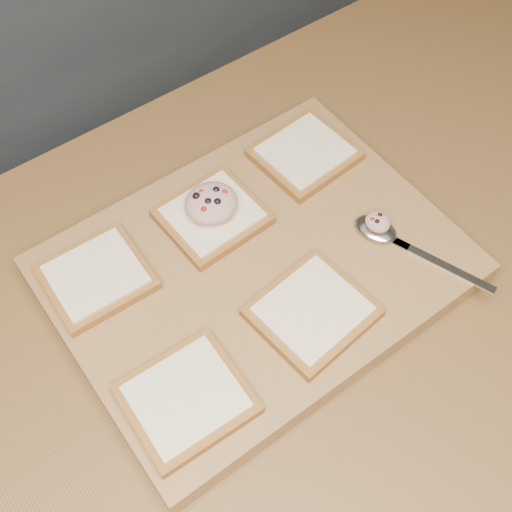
{
  "coord_description": "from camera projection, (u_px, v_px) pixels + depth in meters",
  "views": [
    {
      "loc": [
        -0.12,
        -0.26,
        1.57
      ],
      "look_at": [
        0.12,
        0.06,
        0.95
      ],
      "focal_mm": 45.0,
      "sensor_mm": 36.0,
      "label": 1
    }
  ],
  "objects": [
    {
      "name": "bread_near_center",
      "position": [
        312.0,
        312.0,
        0.7
      ],
      "size": [
        0.13,
        0.12,
        0.02
      ],
      "color": "olive",
      "rests_on": "cutting_board"
    },
    {
      "name": "cutting_board",
      "position": [
        256.0,
        270.0,
        0.76
      ],
      "size": [
        0.45,
        0.35,
        0.04
      ],
      "primitive_type": "cube",
      "color": "#9F7044",
      "rests_on": "island_counter"
    },
    {
      "name": "bread_far_center",
      "position": [
        212.0,
        216.0,
        0.78
      ],
      "size": [
        0.12,
        0.11,
        0.02
      ],
      "color": "olive",
      "rests_on": "cutting_board"
    },
    {
      "name": "bread_near_left",
      "position": [
        186.0,
        399.0,
        0.65
      ],
      "size": [
        0.12,
        0.11,
        0.02
      ],
      "color": "olive",
      "rests_on": "cutting_board"
    },
    {
      "name": "bread_far_right",
      "position": [
        305.0,
        154.0,
        0.83
      ],
      "size": [
        0.12,
        0.11,
        0.02
      ],
      "color": "olive",
      "rests_on": "cutting_board"
    },
    {
      "name": "spoon",
      "position": [
        386.0,
        234.0,
        0.76
      ],
      "size": [
        0.08,
        0.18,
        0.01
      ],
      "color": "silver",
      "rests_on": "cutting_board"
    },
    {
      "name": "tuna_salad_dollop",
      "position": [
        211.0,
        203.0,
        0.76
      ],
      "size": [
        0.06,
        0.06,
        0.03
      ],
      "color": "tan",
      "rests_on": "bread_far_center"
    },
    {
      "name": "island_counter",
      "position": [
        222.0,
        475.0,
        1.09
      ],
      "size": [
        2.0,
        0.8,
        0.9
      ],
      "color": "slate",
      "rests_on": "ground"
    },
    {
      "name": "spoon_salad",
      "position": [
        378.0,
        222.0,
        0.75
      ],
      "size": [
        0.03,
        0.03,
        0.02
      ],
      "color": "tan",
      "rests_on": "spoon"
    },
    {
      "name": "bread_far_left",
      "position": [
        97.0,
        277.0,
        0.73
      ],
      "size": [
        0.11,
        0.11,
        0.02
      ],
      "color": "olive",
      "rests_on": "cutting_board"
    }
  ]
}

